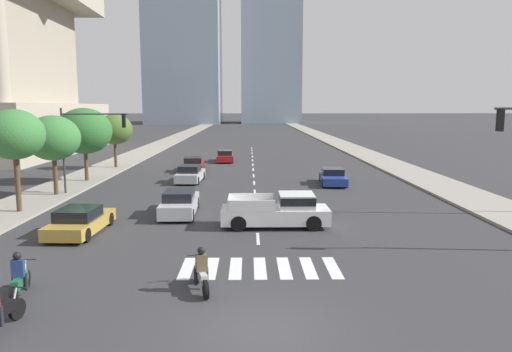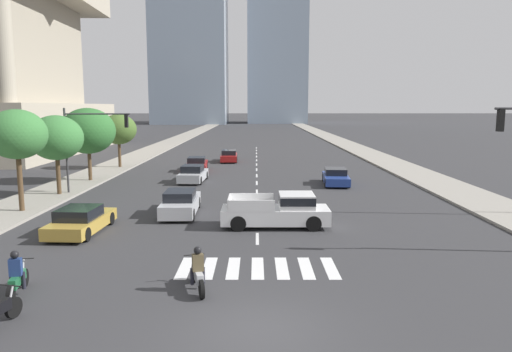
{
  "view_description": "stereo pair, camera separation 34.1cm",
  "coord_description": "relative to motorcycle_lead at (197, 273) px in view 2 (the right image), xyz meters",
  "views": [
    {
      "loc": [
        -0.4,
        -12.15,
        5.94
      ],
      "look_at": [
        0.0,
        15.04,
        2.0
      ],
      "focal_mm": 33.84,
      "sensor_mm": 36.0,
      "label": 1
    },
    {
      "loc": [
        -0.06,
        -12.15,
        5.94
      ],
      "look_at": [
        0.0,
        15.04,
        2.0
      ],
      "focal_mm": 33.84,
      "sensor_mm": 36.0,
      "label": 2
    }
  ],
  "objects": [
    {
      "name": "sedan_silver_1",
      "position": [
        -2.28,
        11.17,
        0.04
      ],
      "size": [
        1.92,
        4.83,
        1.36
      ],
      "rotation": [
        0.0,
        0.0,
        1.6
      ],
      "color": "#B7BABF",
      "rests_on": "ground"
    },
    {
      "name": "street_tree_fourth",
      "position": [
        -11.24,
        31.13,
        3.17
      ],
      "size": [
        3.39,
        3.39,
        5.05
      ],
      "color": "#4C3823",
      "rests_on": "sidewalk_west"
    },
    {
      "name": "motorcycle_lead",
      "position": [
        0.0,
        0.0,
        0.0
      ],
      "size": [
        0.88,
        2.07,
        1.49
      ],
      "rotation": [
        0.0,
        0.0,
        1.85
      ],
      "color": "black",
      "rests_on": "ground"
    },
    {
      "name": "street_tree_nearest",
      "position": [
        -11.24,
        11.44,
        3.81
      ],
      "size": [
        3.23,
        3.23,
        5.64
      ],
      "color": "#4C3823",
      "rests_on": "sidewalk_west"
    },
    {
      "name": "sedan_red_5",
      "position": [
        -3.57,
        29.11,
        0.02
      ],
      "size": [
        2.01,
        4.61,
        1.32
      ],
      "rotation": [
        0.0,
        0.0,
        1.62
      ],
      "color": "maroon",
      "rests_on": "ground"
    },
    {
      "name": "sedan_blue_2",
      "position": [
        8.0,
        21.48,
        -0.01
      ],
      "size": [
        2.14,
        4.66,
        1.22
      ],
      "rotation": [
        0.0,
        0.0,
        -1.65
      ],
      "color": "navy",
      "rests_on": "ground"
    },
    {
      "name": "crosswalk_near",
      "position": [
        1.96,
        2.15,
        -0.58
      ],
      "size": [
        5.85,
        2.46,
        0.01
      ],
      "color": "silver",
      "rests_on": "ground"
    },
    {
      "name": "sedan_red_4",
      "position": [
        -1.03,
        36.78,
        0.0
      ],
      "size": [
        1.86,
        4.44,
        1.27
      ],
      "rotation": [
        0.0,
        0.0,
        1.6
      ],
      "color": "maroon",
      "rests_on": "ground"
    },
    {
      "name": "lane_divider_center",
      "position": [
        1.96,
        30.15,
        -0.58
      ],
      "size": [
        0.14,
        50.0,
        0.01
      ],
      "color": "silver",
      "rests_on": "ground"
    },
    {
      "name": "sedan_silver_0",
      "position": [
        -3.09,
        22.72,
        0.03
      ],
      "size": [
        1.99,
        4.41,
        1.35
      ],
      "rotation": [
        0.0,
        0.0,
        1.52
      ],
      "color": "#B7BABF",
      "rests_on": "ground"
    },
    {
      "name": "street_tree_third",
      "position": [
        -11.24,
        22.73,
        3.44
      ],
      "size": [
        4.2,
        4.2,
        5.67
      ],
      "color": "#4C3823",
      "rests_on": "sidewalk_west"
    },
    {
      "name": "ground_plane",
      "position": [
        1.96,
        -2.89,
        -0.58
      ],
      "size": [
        800.0,
        800.0,
        0.0
      ],
      "primitive_type": "plane",
      "color": "#333335"
    },
    {
      "name": "sidewalk_east",
      "position": [
        15.95,
        27.11,
        -0.51
      ],
      "size": [
        4.0,
        260.0,
        0.15
      ],
      "primitive_type": "cube",
      "color": "gray",
      "rests_on": "ground"
    },
    {
      "name": "street_tree_second",
      "position": [
        -11.24,
        16.63,
        3.3
      ],
      "size": [
        3.47,
        3.47,
        5.22
      ],
      "color": "#4C3823",
      "rests_on": "sidewalk_west"
    },
    {
      "name": "sedan_gold_3",
      "position": [
        -6.4,
        7.21,
        -0.01
      ],
      "size": [
        2.1,
        4.64,
        1.25
      ],
      "rotation": [
        0.0,
        0.0,
        1.52
      ],
      "color": "#B28E38",
      "rests_on": "ground"
    },
    {
      "name": "motorcycle_trailing",
      "position": [
        -5.65,
        -0.44,
        0.0
      ],
      "size": [
        0.74,
        2.09,
        1.49
      ],
      "rotation": [
        0.0,
        0.0,
        1.76
      ],
      "color": "black",
      "rests_on": "ground"
    },
    {
      "name": "sidewalk_west",
      "position": [
        -12.04,
        27.11,
        -0.51
      ],
      "size": [
        4.0,
        260.0,
        0.15
      ],
      "primitive_type": "cube",
      "color": "gray",
      "rests_on": "ground"
    },
    {
      "name": "traffic_signal_far",
      "position": [
        -9.19,
        17.2,
        3.48
      ],
      "size": [
        4.65,
        0.28,
        5.69
      ],
      "color": "#333335",
      "rests_on": "sidewalk_west"
    },
    {
      "name": "pickup_truck",
      "position": [
        3.11,
        8.35,
        0.23
      ],
      "size": [
        5.3,
        2.04,
        1.67
      ],
      "rotation": [
        0.0,
        0.0,
        0.0
      ],
      "color": "silver",
      "rests_on": "ground"
    }
  ]
}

